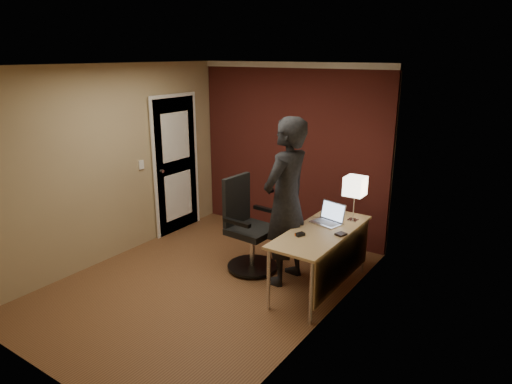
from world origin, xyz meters
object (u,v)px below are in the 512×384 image
laptop (329,217)px  wallet (341,234)px  desk_lamp (355,187)px  person (286,202)px  office_chair (248,230)px  desk (327,242)px  mouse (300,234)px

laptop → wallet: size_ratio=3.47×
desk_lamp → person: (-0.62, -0.50, -0.17)m
office_chair → person: (0.54, -0.00, 0.47)m
desk_lamp → wallet: (0.07, -0.49, -0.41)m
desk → desk_lamp: bearing=78.5°
laptop → mouse: bearing=-98.9°
mouse → desk_lamp: bearing=90.3°
desk_lamp → person: bearing=-141.1°
laptop → wallet: bearing=-46.0°
laptop → desk: bearing=-68.5°
desk → person: bearing=-177.7°
desk → person: 0.65m
desk_lamp → office_chair: size_ratio=0.46×
wallet → office_chair: 1.25m
desk → office_chair: office_chair is taller
mouse → office_chair: office_chair is taller
laptop → mouse: (-0.09, -0.55, -0.05)m
desk_lamp → wallet: bearing=-82.1°
person → desk_lamp: bearing=132.1°
person → desk: bearing=95.6°
wallet → person: person is taller
mouse → wallet: size_ratio=0.91×
desk → wallet: bearing=-3.5°
desk → mouse: mouse is taller
office_chair → wallet: bearing=0.3°
desk → wallet: size_ratio=13.64×
laptop → office_chair: (-0.96, -0.29, -0.28)m
mouse → wallet: mouse is taller
desk_lamp → person: size_ratio=0.27×
wallet → desk_lamp: bearing=97.9°
desk_lamp → person: 0.81m
office_chair → mouse: bearing=-16.4°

